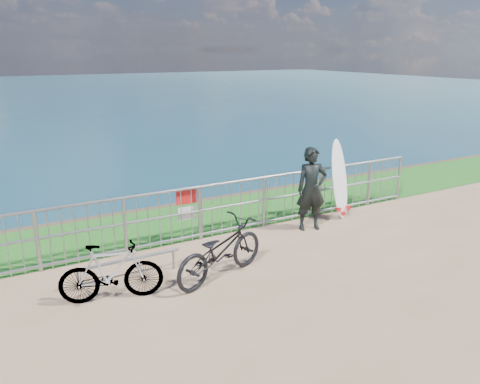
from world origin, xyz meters
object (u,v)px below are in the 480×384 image
surfer (311,189)px  surfboard (340,182)px  bicycle_near (220,250)px  bicycle_far (111,272)px

surfer → surfboard: bearing=33.2°
bicycle_near → bicycle_far: bicycle_near is taller
surfboard → bicycle_far: surfboard is taller
surfer → bicycle_far: 4.57m
bicycle_near → bicycle_far: bearing=66.8°
surfer → bicycle_near: bearing=-140.2°
surfer → bicycle_far: bearing=-150.4°
bicycle_far → surfboard: bearing=-62.6°
surfboard → bicycle_near: size_ratio=0.95×
surfboard → bicycle_near: (-3.68, -1.40, -0.33)m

